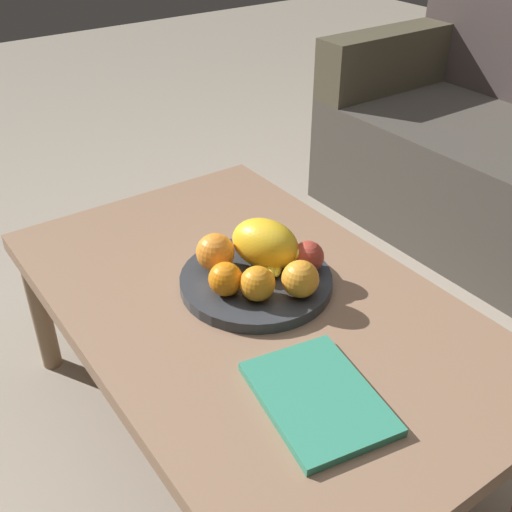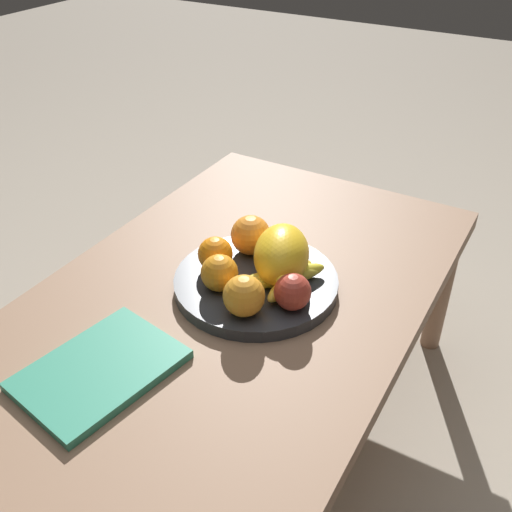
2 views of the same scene
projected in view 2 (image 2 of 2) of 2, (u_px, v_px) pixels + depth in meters
ground_plane at (235, 429)px, 1.36m from camera, size 8.00×8.00×0.00m
coffee_table at (232, 309)px, 1.16m from camera, size 1.11×0.69×0.40m
fruit_bowl at (256, 282)px, 1.14m from camera, size 0.32×0.32×0.03m
melon_large_front at (281, 255)px, 1.11m from camera, size 0.18×0.15×0.10m
orange_front at (244, 296)px, 1.03m from camera, size 0.08×0.08×0.08m
orange_left at (220, 273)px, 1.09m from camera, size 0.07×0.07×0.07m
orange_right at (251, 235)px, 1.19m from camera, size 0.08×0.08×0.08m
orange_back at (215, 254)px, 1.14m from camera, size 0.07×0.07×0.07m
apple_front at (293, 292)px, 1.04m from camera, size 0.07×0.07×0.07m
banana_bunch at (285, 274)px, 1.10m from camera, size 0.16×0.14×0.06m
magazine at (100, 370)px, 0.95m from camera, size 0.28×0.22×0.02m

